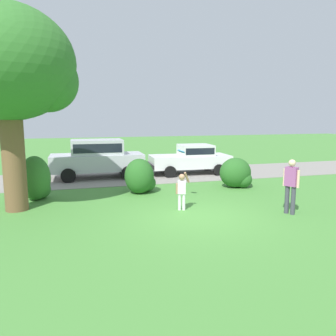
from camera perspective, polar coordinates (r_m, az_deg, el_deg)
name	(u,v)px	position (r m, az deg, el deg)	size (l,w,h in m)	color
ground_plane	(196,217)	(10.39, 4.81, -8.31)	(80.00, 80.00, 0.00)	#478438
driveway_strip	(146,176)	(17.20, -3.73, -1.37)	(28.00, 4.40, 0.02)	gray
oak_tree_large	(9,70)	(11.96, -25.62, 14.99)	(4.23, 4.21, 6.47)	brown
shrub_near_tree	(36,180)	(13.15, -21.68, -1.97)	(1.09, 1.12, 1.64)	#33702B
shrub_centre_left	(141,178)	(13.35, -4.70, -1.64)	(1.31, 1.18, 1.40)	#286023
shrub_centre	(237,174)	(14.69, 11.69, -0.99)	(1.38, 1.16, 1.29)	#286023
parked_sedan	(191,158)	(17.84, 4.03, 1.72)	(4.47, 2.24, 1.56)	white
parked_suv	(97,157)	(16.89, -12.04, 1.93)	(4.71, 2.13, 1.92)	silver
child_thrower	(182,189)	(10.90, 2.38, -3.58)	(0.48, 0.24, 1.29)	white
frisbee	(181,151)	(11.87, 2.28, 2.87)	(0.28, 0.28, 0.17)	#337FDB
adult_onlooker	(291,183)	(11.10, 20.33, -2.50)	(0.37, 0.47, 1.74)	#3F3F4C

